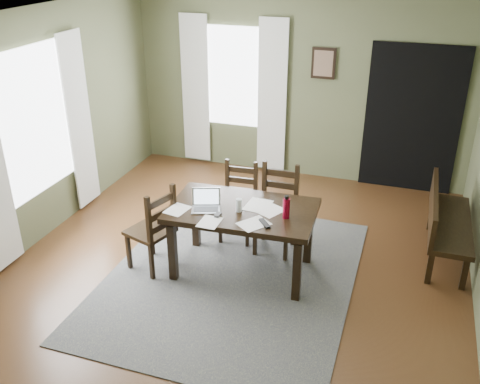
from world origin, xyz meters
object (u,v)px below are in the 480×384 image
(bench, at_px, (444,219))
(chair_back_left, at_px, (239,202))
(chair_back_right, at_px, (276,210))
(dining_table, at_px, (242,216))
(laptop, at_px, (206,204))
(water_bottle, at_px, (286,208))
(chair_end, at_px, (153,230))

(bench, bearing_deg, chair_back_left, 97.87)
(chair_back_right, bearing_deg, dining_table, -111.44)
(chair_back_right, relative_size, laptop, 2.87)
(chair_back_right, height_order, water_bottle, chair_back_right)
(chair_end, relative_size, laptop, 2.79)
(chair_back_right, distance_m, bench, 1.90)
(laptop, bearing_deg, water_bottle, -15.16)
(chair_back_left, distance_m, chair_back_right, 0.52)
(bench, xyz_separation_m, laptop, (-2.44, -1.15, 0.36))
(chair_end, height_order, chair_back_right, chair_back_right)
(dining_table, xyz_separation_m, water_bottle, (0.49, -0.06, 0.21))
(chair_back_left, xyz_separation_m, water_bottle, (0.77, -0.77, 0.44))
(dining_table, xyz_separation_m, laptop, (-0.36, -0.12, 0.15))
(laptop, bearing_deg, chair_back_left, 65.29)
(chair_end, height_order, chair_back_left, chair_end)
(chair_end, xyz_separation_m, chair_back_left, (0.65, 0.97, -0.03))
(chair_back_right, distance_m, laptop, 0.97)
(laptop, relative_size, water_bottle, 1.43)
(water_bottle, bearing_deg, chair_back_left, 135.17)
(chair_back_left, height_order, chair_back_right, chair_back_right)
(water_bottle, bearing_deg, bench, 34.55)
(chair_end, distance_m, bench, 3.27)
(dining_table, xyz_separation_m, chair_back_left, (-0.28, 0.70, -0.22))
(chair_end, height_order, water_bottle, water_bottle)
(laptop, bearing_deg, dining_table, -0.56)
(chair_back_right, height_order, bench, chair_back_right)
(chair_end, distance_m, laptop, 0.68)
(chair_end, relative_size, chair_back_right, 0.97)
(dining_table, relative_size, chair_back_right, 1.54)
(chair_back_right, bearing_deg, water_bottle, -67.83)
(water_bottle, bearing_deg, chair_end, -171.70)
(chair_back_left, bearing_deg, dining_table, -71.97)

